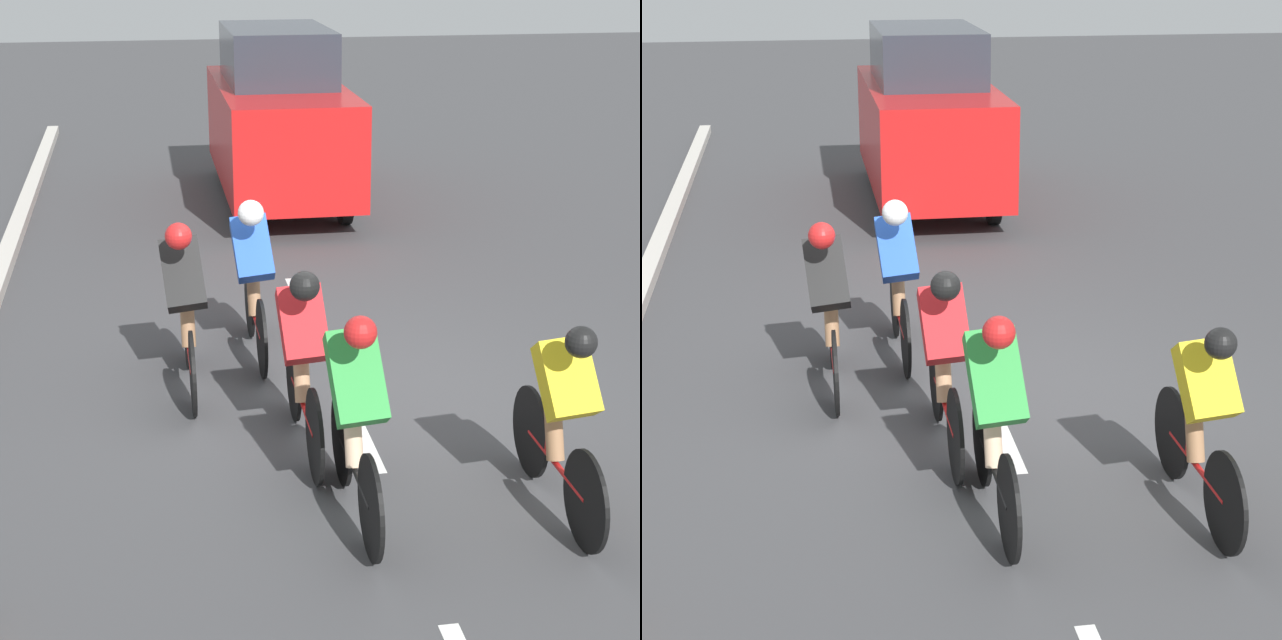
% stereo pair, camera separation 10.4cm
% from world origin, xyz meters
% --- Properties ---
extents(ground_plane, '(60.00, 60.00, 0.00)m').
position_xyz_m(ground_plane, '(0.00, 0.00, 0.00)').
color(ground_plane, '#424244').
extents(lane_stripe_mid, '(0.12, 1.40, 0.01)m').
position_xyz_m(lane_stripe_mid, '(0.00, 0.75, 0.00)').
color(lane_stripe_mid, white).
rests_on(lane_stripe_mid, ground).
extents(lane_stripe_far, '(0.12, 1.40, 0.01)m').
position_xyz_m(lane_stripe_far, '(0.00, -2.45, 0.00)').
color(lane_stripe_far, white).
rests_on(lane_stripe_far, ground).
extents(cyclist_yellow, '(0.37, 1.66, 1.44)m').
position_xyz_m(cyclist_yellow, '(-1.05, 2.17, 0.74)').
color(cyclist_yellow, black).
rests_on(cyclist_yellow, ground).
extents(cyclist_red, '(0.36, 1.73, 1.50)m').
position_xyz_m(cyclist_red, '(0.49, 1.01, 0.78)').
color(cyclist_red, black).
rests_on(cyclist_red, ground).
extents(cyclist_blue, '(0.37, 1.72, 1.54)m').
position_xyz_m(cyclist_blue, '(0.64, -0.90, 0.80)').
color(cyclist_blue, black).
rests_on(cyclist_blue, ground).
extents(cyclist_black, '(0.38, 1.72, 1.55)m').
position_xyz_m(cyclist_black, '(1.28, -0.24, 0.80)').
color(cyclist_black, black).
rests_on(cyclist_black, ground).
extents(cyclist_green, '(0.37, 1.66, 1.55)m').
position_xyz_m(cyclist_green, '(0.30, 2.06, 0.80)').
color(cyclist_green, black).
rests_on(cyclist_green, ground).
extents(support_car, '(1.70, 4.33, 2.41)m').
position_xyz_m(support_car, '(-0.36, -6.75, 1.18)').
color(support_car, black).
rests_on(support_car, ground).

